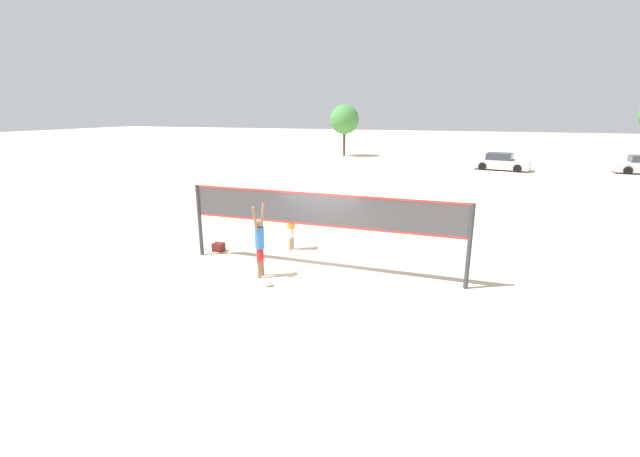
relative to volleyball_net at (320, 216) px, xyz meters
name	(u,v)px	position (x,y,z in m)	size (l,w,h in m)	color
ground_plane	(320,270)	(0.00, 0.00, -1.74)	(200.00, 200.00, 0.00)	beige
volleyball_net	(320,216)	(0.00, 0.00, 0.00)	(8.94, 0.13, 2.47)	#38383D
player_spiker	(260,239)	(-1.50, -1.16, -0.55)	(0.28, 0.72, 2.25)	#8C664C
player_blocker	(291,222)	(-1.67, 1.58, -0.70)	(0.28, 0.69, 2.00)	tan
volleyball	(268,282)	(-0.97, -1.76, -1.63)	(0.23, 0.23, 0.23)	silver
gear_bag	(219,247)	(-4.06, 0.53, -1.59)	(0.38, 0.32, 0.30)	maroon
parked_car_near	(501,162)	(6.54, 27.40, -1.10)	(4.69, 2.69, 1.44)	#B7B7BC
tree_left_cluster	(344,120)	(-9.34, 34.16, 2.19)	(3.16, 3.16, 5.53)	#4C3823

